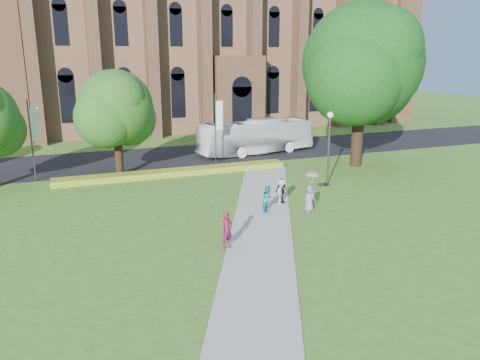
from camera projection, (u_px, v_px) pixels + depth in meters
name	position (u px, v px, depth m)	size (l,w,h in m)	color
ground	(269.00, 229.00, 25.01)	(160.00, 160.00, 0.00)	#3E691F
road	(179.00, 156.00, 43.05)	(160.00, 10.00, 0.02)	black
footpath	(262.00, 222.00, 25.91)	(3.20, 30.00, 0.04)	#B2B2A8
flower_hedge	(175.00, 172.00, 36.17)	(18.00, 1.40, 0.45)	gold
cathedral	(214.00, 24.00, 60.98)	(52.60, 18.25, 28.00)	brown
streetlamp	(329.00, 140.00, 32.63)	(0.44, 0.44, 5.24)	#38383D
large_tree	(362.00, 64.00, 37.30)	(9.60, 9.60, 13.20)	#332114
street_tree_1	(116.00, 108.00, 34.66)	(5.60, 5.60, 8.05)	#332114
banner_pole_0	(217.00, 126.00, 38.59)	(0.70, 0.10, 6.00)	#38383D
banner_pole_1	(33.00, 136.00, 33.72)	(0.70, 0.10, 6.00)	#38383D
tour_coach	(256.00, 137.00, 43.91)	(2.68, 11.46, 3.19)	silver
pedestrian_0	(227.00, 230.00, 22.15)	(0.66, 0.43, 1.82)	maroon
pedestrian_1	(268.00, 199.00, 27.37)	(0.78, 0.61, 1.60)	teal
pedestrian_2	(281.00, 192.00, 28.94)	(1.00, 0.58, 1.55)	#B8B8B8
pedestrian_3	(281.00, 191.00, 29.07)	(0.94, 0.39, 1.60)	black
pedestrian_4	(310.00, 199.00, 27.56)	(0.75, 0.49, 1.54)	gray
parasol	(312.00, 179.00, 27.42)	(0.83, 0.83, 0.73)	pink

